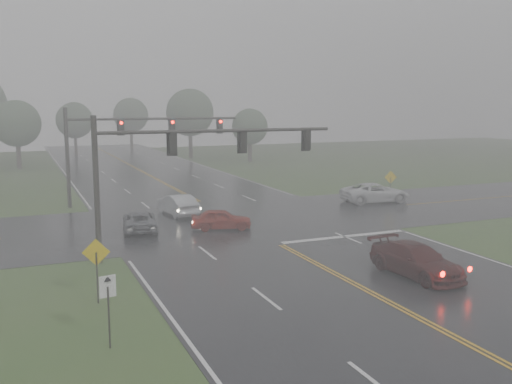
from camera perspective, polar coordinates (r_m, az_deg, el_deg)
name	(u,v)px	position (r m, az deg, el deg)	size (l,w,h in m)	color
ground	(450,335)	(22.00, 18.80, -13.37)	(180.00, 180.00, 0.00)	#324F21
main_road	(243,225)	(38.55, -1.29, -3.34)	(18.00, 160.00, 0.02)	black
cross_street	(233,220)	(40.37, -2.34, -2.78)	(120.00, 14.00, 0.02)	black
stop_bar	(344,237)	(35.63, 8.83, -4.46)	(8.50, 0.50, 0.01)	silver
sedan_maroon	(416,276)	(28.49, 15.67, -8.09)	(2.12, 5.21, 1.51)	#330A09
sedan_red	(221,229)	(37.34, -3.49, -3.75)	(1.58, 3.94, 1.34)	maroon
sedan_silver	(178,215)	(42.40, -7.81, -2.30)	(1.61, 4.63, 1.53)	#B0B3B8
car_grey	(140,231)	(37.65, -11.52, -3.81)	(2.08, 4.51, 1.25)	#525459
pickup_white	(375,202)	(48.41, 11.81, -1.01)	(2.64, 5.72, 1.59)	silver
signal_gantry_near	(175,157)	(30.58, -8.06, 3.44)	(13.48, 0.33, 7.56)	black
signal_gantry_far	(124,137)	(47.18, -13.11, 5.42)	(14.16, 0.40, 7.82)	black
sign_diamond_west	(96,260)	(24.29, -15.67, -6.56)	(1.10, 0.31, 2.71)	black
sign_arrow_white	(108,298)	(19.85, -14.58, -10.20)	(0.56, 0.12, 2.52)	black
sign_diamond_east	(391,181)	(48.85, 13.31, 1.09)	(1.06, 0.28, 2.58)	black
tree_nw_a	(17,124)	(77.42, -22.81, 6.32)	(5.83, 5.83, 8.57)	#2F241E
tree_ne_a	(190,113)	(85.59, -6.62, 7.89)	(7.02, 7.02, 10.31)	#2F241E
tree_n_mid	(75,120)	(94.27, -17.69, 6.83)	(5.68, 5.68, 8.34)	#2F241E
tree_e_near	(250,127)	(80.30, -0.63, 6.54)	(5.07, 5.07, 7.45)	#2F241E
tree_n_far	(131,115)	(105.96, -12.42, 7.51)	(6.23, 6.23, 9.15)	#2F241E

